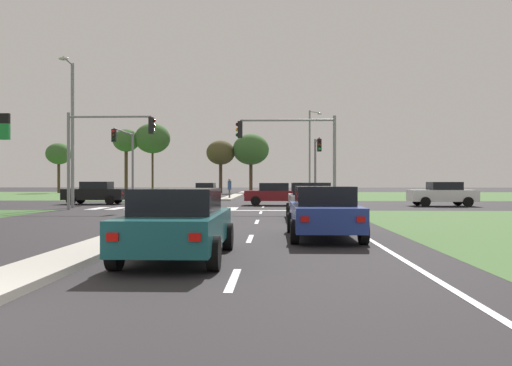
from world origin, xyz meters
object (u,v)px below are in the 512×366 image
(car_grey_near, at_px, (206,191))
(treeline_third, at_px, (153,138))
(pedestrian_at_median, at_px, (230,186))
(treeline_second, at_px, (126,141))
(car_silver_third, at_px, (310,200))
(car_blue_fourth, at_px, (323,211))
(street_lamp_second, at_px, (72,126))
(car_maroon_sixth, at_px, (276,194))
(car_teal_seventh, at_px, (178,223))
(treeline_near, at_px, (59,154))
(traffic_signal_far_left, at_px, (126,151))
(traffic_signal_near_left, at_px, (101,142))
(treeline_fifth, at_px, (251,150))
(traffic_signal_far_right, at_px, (317,158))
(street_lamp_third, at_px, (311,149))
(car_black_second, at_px, (95,193))
(traffic_signal_near_right, at_px, (296,144))
(treeline_fourth, at_px, (221,153))
(car_white_fifth, at_px, (443,194))

(car_grey_near, xyz_separation_m, treeline_third, (-10.71, 23.61, 6.92))
(pedestrian_at_median, height_order, treeline_second, treeline_second)
(car_silver_third, bearing_deg, car_blue_fourth, -91.11)
(car_blue_fourth, relative_size, street_lamp_second, 0.52)
(car_maroon_sixth, height_order, car_teal_seventh, car_maroon_sixth)
(car_blue_fourth, xyz_separation_m, treeline_near, (-31.65, 55.50, 4.71))
(traffic_signal_far_left, relative_size, traffic_signal_near_left, 1.04)
(treeline_fifth, bearing_deg, pedestrian_at_median, -91.98)
(car_silver_third, xyz_separation_m, treeline_third, (-18.64, 48.75, 6.88))
(traffic_signal_far_right, xyz_separation_m, street_lamp_third, (0.71, 16.33, 1.78))
(street_lamp_second, relative_size, treeline_third, 0.91)
(car_black_second, distance_m, treeline_near, 38.78)
(traffic_signal_far_right, distance_m, pedestrian_at_median, 9.57)
(car_blue_fourth, bearing_deg, traffic_signal_near_right, 90.61)
(traffic_signal_near_right, relative_size, pedestrian_at_median, 3.22)
(car_black_second, bearing_deg, treeline_third, 7.01)
(car_maroon_sixth, relative_size, treeline_third, 0.44)
(car_teal_seventh, xyz_separation_m, treeline_fourth, (-5.41, 59.92, 4.85))
(car_white_fifth, bearing_deg, treeline_third, 37.29)
(car_maroon_sixth, relative_size, treeline_second, 0.48)
(car_blue_fourth, relative_size, street_lamp_third, 0.48)
(treeline_near, bearing_deg, car_white_fifth, -41.35)
(car_grey_near, bearing_deg, street_lamp_second, 70.21)
(traffic_signal_near_left, distance_m, treeline_second, 43.10)
(pedestrian_at_median, bearing_deg, treeline_near, -45.79)
(traffic_signal_far_left, xyz_separation_m, traffic_signal_far_right, (15.20, 0.39, -0.50))
(traffic_signal_near_left, height_order, pedestrian_at_median, traffic_signal_near_left)
(traffic_signal_far_right, height_order, pedestrian_at_median, traffic_signal_far_right)
(car_black_second, relative_size, pedestrian_at_median, 2.46)
(street_lamp_third, bearing_deg, car_black_second, -128.98)
(street_lamp_third, relative_size, treeline_fifth, 1.16)
(car_blue_fourth, bearing_deg, car_black_second, 123.84)
(treeline_second, bearing_deg, car_white_fifth, -48.95)
(traffic_signal_near_right, relative_size, traffic_signal_near_left, 1.02)
(traffic_signal_far_right, bearing_deg, car_silver_third, -95.78)
(traffic_signal_near_left, bearing_deg, treeline_fifth, 80.84)
(car_white_fifth, distance_m, car_maroon_sixth, 11.02)
(car_blue_fourth, relative_size, traffic_signal_near_left, 0.82)
(traffic_signal_far_left, bearing_deg, treeline_third, 99.76)
(car_black_second, distance_m, car_maroon_sixth, 12.96)
(treeline_near, height_order, treeline_fifth, treeline_fifth)
(car_grey_near, height_order, street_lamp_second, street_lamp_second)
(car_silver_third, relative_size, treeline_fifth, 0.52)
(car_grey_near, height_order, treeline_second, treeline_second)
(traffic_signal_far_left, height_order, pedestrian_at_median, traffic_signal_far_left)
(car_black_second, bearing_deg, traffic_signal_far_right, -74.29)
(car_grey_near, relative_size, treeline_second, 0.50)
(traffic_signal_near_right, bearing_deg, pedestrian_at_median, 107.06)
(treeline_third, bearing_deg, traffic_signal_far_right, -56.00)
(car_grey_near, height_order, car_blue_fourth, car_grey_near)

